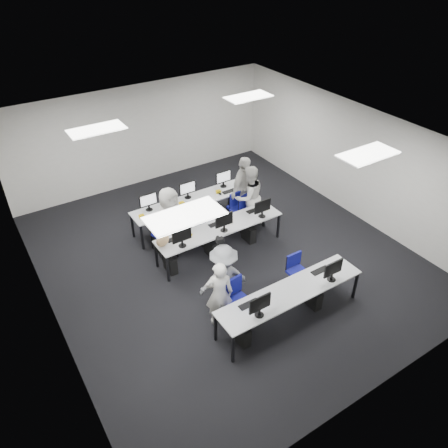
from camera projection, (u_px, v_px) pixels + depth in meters
room at (225, 203)px, 9.73m from camera, size 9.00×9.02×3.00m
ceiling_panels at (225, 141)px, 8.89m from camera, size 5.20×4.60×0.02m
desk_front at (291, 293)px, 8.53m from camera, size 3.20×0.70×0.73m
desk_mid at (220, 228)px, 10.33m from camera, size 3.20×0.70×0.73m
desk_back at (191, 202)px, 11.31m from camera, size 3.20×0.70×0.73m
equipment_front at (282, 309)px, 8.62m from camera, size 2.51×0.41×1.19m
equipment_mid at (214, 242)px, 10.42m from camera, size 2.91×0.41×1.19m
equipment_back at (198, 210)px, 11.59m from camera, size 2.91×0.41×1.19m
chair_0 at (238, 310)px, 8.67m from camera, size 0.53×0.57×0.98m
chair_1 at (297, 278)px, 9.52m from camera, size 0.40×0.44×0.82m
chair_2 at (167, 245)px, 10.49m from camera, size 0.46×0.50×0.85m
chair_3 at (201, 231)px, 10.94m from camera, size 0.56×0.59×0.89m
chair_4 at (241, 216)px, 11.45m from camera, size 0.51×0.55×0.95m
chair_5 at (163, 240)px, 10.67m from camera, size 0.52×0.55×0.84m
chair_6 at (207, 227)px, 11.12m from camera, size 0.46×0.49×0.86m
chair_7 at (238, 213)px, 11.64m from camera, size 0.54×0.57×0.89m
handbag at (163, 240)px, 9.63m from camera, size 0.41×0.34×0.29m
student_0 at (219, 294)px, 8.40m from camera, size 0.65×0.56×1.51m
student_1 at (249, 197)px, 11.21m from camera, size 0.83×0.64×1.70m
student_2 at (170, 220)px, 10.37m from camera, size 0.94×0.76×1.67m
student_3 at (243, 189)px, 11.42m from camera, size 1.15×0.85×1.81m
photographer at (224, 278)px, 8.73m from camera, size 1.08×0.73×1.56m
dslr_camera at (220, 240)px, 8.40m from camera, size 0.17×0.20×0.10m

